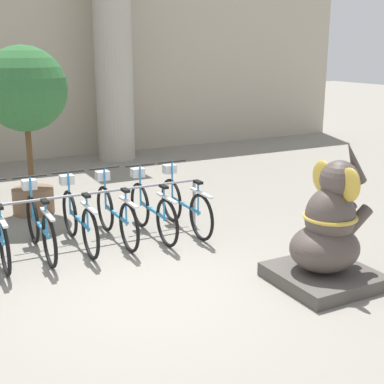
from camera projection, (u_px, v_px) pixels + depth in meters
ground_plane at (156, 290)px, 6.43m from camera, size 60.00×60.00×0.00m
building_facade at (9, 39)px, 12.98m from camera, size 20.00×0.20×6.00m
column_right at (113, 55)px, 13.25m from camera, size 1.17×1.17×5.16m
bike_rack at (76, 204)px, 7.76m from camera, size 3.98×0.05×0.77m
bicycle_2 at (40, 225)px, 7.45m from camera, size 0.48×1.75×1.03m
bicycle_3 at (79, 219)px, 7.73m from camera, size 0.48×1.75×1.03m
bicycle_4 at (116, 213)px, 7.99m from camera, size 0.48×1.75×1.03m
bicycle_5 at (152, 209)px, 8.19m from camera, size 0.48×1.75×1.03m
bicycle_6 at (185, 204)px, 8.44m from camera, size 0.48×1.75×1.03m
elephant_statue at (328, 236)px, 6.47m from camera, size 1.15×1.15×1.79m
potted_tree at (25, 97)px, 8.88m from camera, size 1.42×1.42×2.86m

